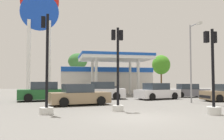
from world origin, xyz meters
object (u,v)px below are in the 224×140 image
car_6 (101,91)px  car_0 (79,95)px  tree_1 (78,61)px  car_5 (45,92)px  car_3 (157,92)px  tree_2 (161,65)px  corner_streetlamp (192,55)px  traffic_signal_2 (118,77)px  traffic_signal_0 (213,85)px  traffic_signal_1 (46,84)px  station_pole_sign (39,22)px  car_2 (189,91)px

car_6 → car_0: bearing=-115.4°
tree_1 → car_5: bearing=-102.1°
car_3 → tree_2: 21.74m
tree_2 → corner_streetlamp: bearing=-109.2°
traffic_signal_2 → traffic_signal_0: bearing=-29.0°
traffic_signal_0 → tree_2: (10.55, 29.13, 3.23)m
tree_2 → traffic_signal_1: bearing=-124.4°
car_5 → tree_2: 27.14m
car_3 → traffic_signal_1: size_ratio=0.88×
car_0 → tree_1: bearing=86.2°
car_0 → car_5: car_5 is taller
car_3 → traffic_signal_2: traffic_signal_2 is taller
car_0 → car_5: 4.98m
traffic_signal_2 → car_3: bearing=53.1°
traffic_signal_1 → tree_1: tree_1 is taller
car_6 → traffic_signal_0: 11.88m
traffic_signal_1 → traffic_signal_0: bearing=-13.5°
corner_streetlamp → car_6: bearing=137.0°
car_0 → traffic_signal_2: bearing=-64.0°
car_3 → traffic_signal_1: (-9.43, -7.91, 0.85)m
car_0 → car_3: bearing=26.7°
car_0 → traffic_signal_1: 4.70m
traffic_signal_1 → traffic_signal_2: 3.85m
car_0 → tree_2: bearing=54.1°
traffic_signal_1 → station_pole_sign: bearing=96.3°
traffic_signal_0 → car_3: bearing=82.3°
car_3 → tree_2: tree_2 is taller
traffic_signal_1 → corner_streetlamp: size_ratio=0.84×
station_pole_sign → car_6: 12.85m
station_pole_sign → car_3: size_ratio=3.08×
traffic_signal_2 → tree_2: tree_2 is taller
car_3 → car_0: bearing=-153.3°
tree_2 → corner_streetlamp: (-8.16, -23.48, -1.00)m
car_3 → corner_streetlamp: bearing=-75.9°
car_5 → traffic_signal_1: size_ratio=0.93×
car_0 → car_2: 13.15m
car_2 → traffic_signal_1: 17.02m
car_3 → traffic_signal_1: 12.34m
car_2 → corner_streetlamp: size_ratio=0.67×
traffic_signal_0 → tree_2: tree_2 is taller
traffic_signal_2 → tree_2: (14.83, 26.76, 2.78)m
tree_1 → station_pole_sign: bearing=-116.8°
car_0 → corner_streetlamp: (8.50, -0.46, 3.02)m
car_5 → traffic_signal_1: bearing=-86.1°
station_pole_sign → tree_2: (20.52, 10.23, -4.24)m
car_3 → tree_2: (9.21, 19.27, 4.00)m
car_0 → car_6: 5.73m
station_pole_sign → car_2: station_pole_sign is taller
car_6 → traffic_signal_1: size_ratio=0.94×
car_6 → traffic_signal_1: 10.38m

